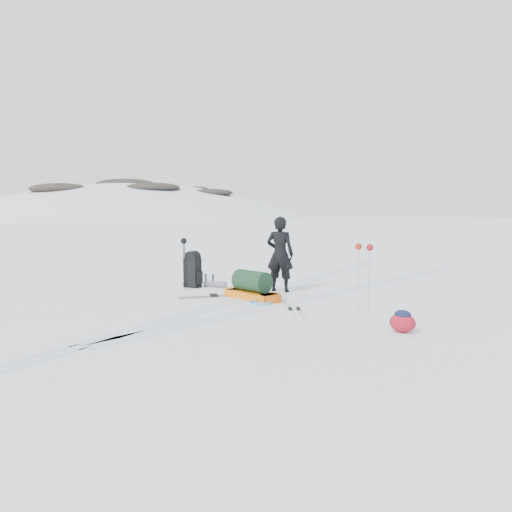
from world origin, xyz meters
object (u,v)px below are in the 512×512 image
(skier, at_px, (280,254))
(ski_poles_black, at_px, (184,247))
(pulk_sled, at_px, (252,288))
(expedition_rucksack, at_px, (196,271))

(skier, distance_m, ski_poles_black, 2.47)
(pulk_sled, xyz_separation_m, ski_poles_black, (-2.28, 0.22, 0.80))
(pulk_sled, xyz_separation_m, expedition_rucksack, (-2.08, 0.43, 0.19))
(expedition_rucksack, bearing_deg, pulk_sled, -14.76)
(expedition_rucksack, xyz_separation_m, ski_poles_black, (-0.20, -0.22, 0.61))
(skier, xyz_separation_m, ski_poles_black, (-2.29, -0.92, 0.13))
(pulk_sled, distance_m, expedition_rucksack, 2.13)
(ski_poles_black, bearing_deg, expedition_rucksack, 65.75)
(pulk_sled, relative_size, ski_poles_black, 1.34)
(expedition_rucksack, relative_size, ski_poles_black, 0.74)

